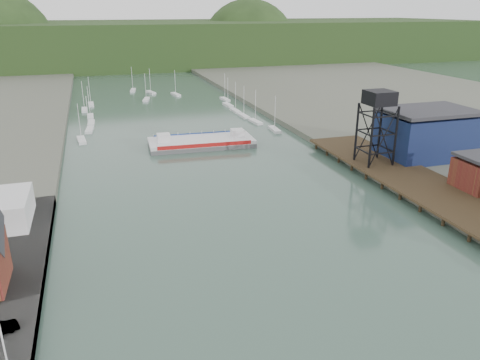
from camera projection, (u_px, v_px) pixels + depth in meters
east_pier at (417, 182)px, 93.59m from camera, size 14.00×70.00×2.45m
flagpole at (2, 340)px, 40.58m from camera, size 0.16×0.16×12.00m
lift_tower at (379, 102)px, 99.89m from camera, size 6.50×6.50×16.00m
blue_shed at (426, 134)px, 108.88m from camera, size 20.50×14.50×11.30m
marina_sailboats at (163, 110)px, 167.34m from camera, size 57.71×92.65×0.90m
distant_hills at (118, 47)px, 308.45m from camera, size 500.00×120.00×80.00m
chain_ferry at (201, 142)px, 124.16m from camera, size 28.01×12.45×3.96m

